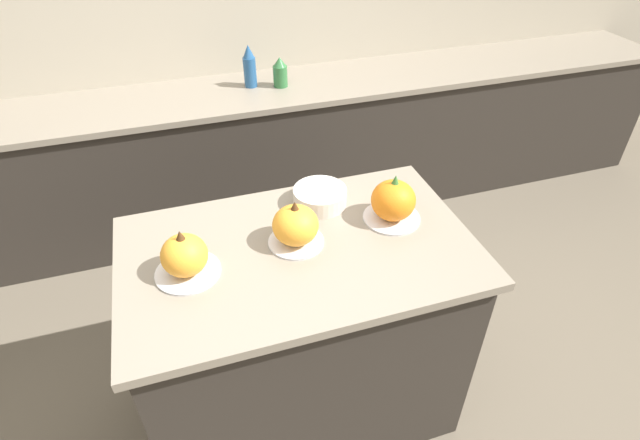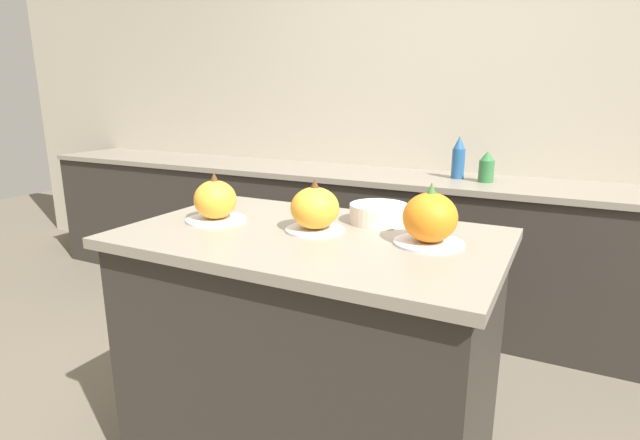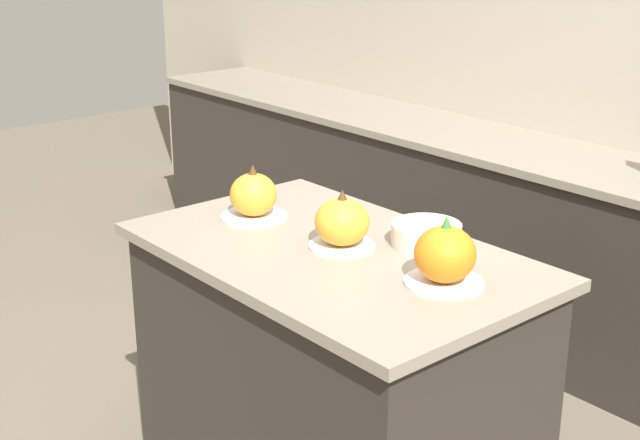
# 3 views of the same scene
# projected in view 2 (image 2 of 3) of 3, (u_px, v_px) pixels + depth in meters

# --- Properties ---
(wall_back) EXTENTS (8.00, 0.06, 2.50)m
(wall_back) POSITION_uv_depth(u_px,v_px,m) (447.00, 115.00, 3.19)
(wall_back) COLOR #B2A893
(wall_back) RESTS_ON ground_plane
(kitchen_island) EXTENTS (1.26, 0.77, 0.94)m
(kitchen_island) POSITION_uv_depth(u_px,v_px,m) (311.00, 359.00, 1.78)
(kitchen_island) COLOR #2D2823
(kitchen_island) RESTS_ON ground_plane
(back_counter) EXTENTS (6.00, 0.60, 0.90)m
(back_counter) POSITION_uv_depth(u_px,v_px,m) (426.00, 249.00, 3.10)
(back_counter) COLOR #2D2823
(back_counter) RESTS_ON ground_plane
(pumpkin_cake_left) EXTENTS (0.22, 0.22, 0.18)m
(pumpkin_cake_left) POSITION_uv_depth(u_px,v_px,m) (215.00, 201.00, 1.81)
(pumpkin_cake_left) COLOR silver
(pumpkin_cake_left) RESTS_ON kitchen_island
(pumpkin_cake_center) EXTENTS (0.20, 0.20, 0.18)m
(pumpkin_cake_center) POSITION_uv_depth(u_px,v_px,m) (316.00, 210.00, 1.67)
(pumpkin_cake_center) COLOR silver
(pumpkin_cake_center) RESTS_ON kitchen_island
(pumpkin_cake_right) EXTENTS (0.22, 0.22, 0.19)m
(pumpkin_cake_right) POSITION_uv_depth(u_px,v_px,m) (430.00, 219.00, 1.52)
(pumpkin_cake_right) COLOR silver
(pumpkin_cake_right) RESTS_ON kitchen_island
(bottle_tall) EXTENTS (0.08, 0.08, 0.25)m
(bottle_tall) POSITION_uv_depth(u_px,v_px,m) (458.00, 158.00, 2.94)
(bottle_tall) COLOR #235184
(bottle_tall) RESTS_ON back_counter
(bottle_short) EXTENTS (0.09, 0.09, 0.18)m
(bottle_short) POSITION_uv_depth(u_px,v_px,m) (487.00, 167.00, 2.83)
(bottle_short) COLOR #2D6B38
(bottle_short) RESTS_ON back_counter
(mixing_bowl) EXTENTS (0.21, 0.21, 0.07)m
(mixing_bowl) POSITION_uv_depth(u_px,v_px,m) (379.00, 213.00, 1.79)
(mixing_bowl) COLOR beige
(mixing_bowl) RESTS_ON kitchen_island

